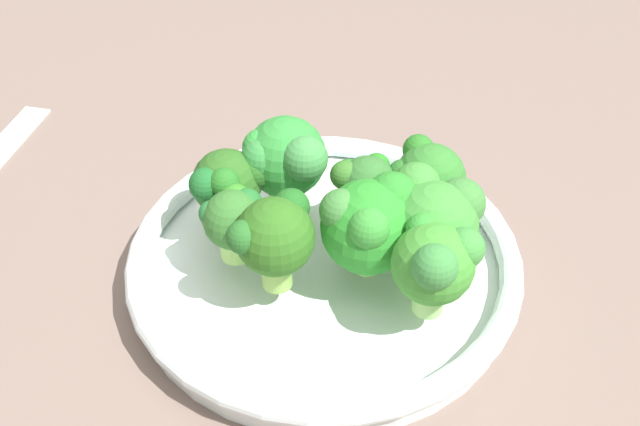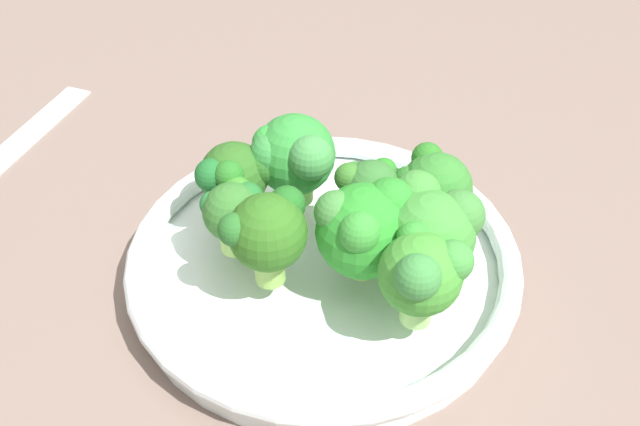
{
  "view_description": "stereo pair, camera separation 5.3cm",
  "coord_description": "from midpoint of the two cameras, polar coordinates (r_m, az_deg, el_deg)",
  "views": [
    {
      "loc": [
        -29.14,
        -29.66,
        41.23
      ],
      "look_at": [
        -2.9,
        0.45,
        6.12
      ],
      "focal_mm": 42.72,
      "sensor_mm": 36.0,
      "label": 1
    },
    {
      "loc": [
        -24.92,
        -32.87,
        41.23
      ],
      "look_at": [
        -2.9,
        0.45,
        6.12
      ],
      "focal_mm": 42.72,
      "sensor_mm": 36.0,
      "label": 2
    }
  ],
  "objects": [
    {
      "name": "broccoli_floret_7",
      "position": [
        0.55,
        5.3,
        2.54
      ],
      "size": [
        5.31,
        5.53,
        6.34
      ],
      "color": "#82B760",
      "rests_on": "bowl"
    },
    {
      "name": "broccoli_floret_0",
      "position": [
        0.5,
        -6.48,
        -1.89
      ],
      "size": [
        6.32,
        5.29,
        7.02
      ],
      "color": "#84B14D",
      "rests_on": "bowl"
    },
    {
      "name": "broccoli_floret_8",
      "position": [
        0.51,
        0.77,
        -0.85
      ],
      "size": [
        7.18,
        6.52,
        7.1
      ],
      "color": "#94C660",
      "rests_on": "bowl"
    },
    {
      "name": "broccoli_floret_5",
      "position": [
        0.56,
        -5.48,
        4.0
      ],
      "size": [
        6.48,
        7.15,
        7.23
      ],
      "color": "#93D866",
      "rests_on": "bowl"
    },
    {
      "name": "broccoli_floret_2",
      "position": [
        0.56,
        -9.66,
        2.06
      ],
      "size": [
        6.15,
        5.09,
        5.84
      ],
      "color": "#8DC566",
      "rests_on": "bowl"
    },
    {
      "name": "ground_plane",
      "position": [
        0.59,
        -0.16,
        -4.47
      ],
      "size": [
        130.0,
        130.0,
        2.5
      ],
      "primitive_type": "cube",
      "color": "#756158"
    },
    {
      "name": "broccoli_floret_1",
      "position": [
        0.48,
        5.48,
        -3.89
      ],
      "size": [
        5.42,
        5.46,
        6.97
      ],
      "color": "#9BD572",
      "rests_on": "bowl"
    },
    {
      "name": "broccoli_floret_4",
      "position": [
        0.51,
        5.59,
        -0.66
      ],
      "size": [
        7.08,
        7.22,
        7.06
      ],
      "color": "#97C869",
      "rests_on": "bowl"
    },
    {
      "name": "broccoli_floret_6",
      "position": [
        0.53,
        -9.35,
        -0.47
      ],
      "size": [
        4.57,
        4.29,
        5.5
      ],
      "color": "#A1D567",
      "rests_on": "bowl"
    },
    {
      "name": "bowl",
      "position": [
        0.56,
        -2.71,
        -3.59
      ],
      "size": [
        28.71,
        28.71,
        3.12
      ],
      "color": "white",
      "rests_on": "ground_plane"
    },
    {
      "name": "broccoli_floret_3",
      "position": [
        0.55,
        0.47,
        2.12
      ],
      "size": [
        4.61,
        4.57,
        5.74
      ],
      "color": "#A1D166",
      "rests_on": "bowl"
    }
  ]
}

